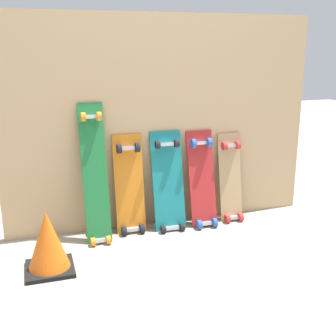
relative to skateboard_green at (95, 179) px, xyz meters
name	(u,v)px	position (x,y,z in m)	size (l,w,h in m)	color
ground_plane	(165,224)	(0.50, 0.07, -0.41)	(12.00, 12.00, 0.00)	#A89E8E
plywood_wall_panel	(162,123)	(0.50, 0.14, 0.32)	(2.21, 0.04, 1.46)	tan
skateboard_green	(95,179)	(0.00, 0.00, 0.00)	(0.16, 0.28, 0.97)	#1E7238
skateboard_orange	(130,189)	(0.24, 0.05, -0.11)	(0.20, 0.18, 0.74)	orange
skateboard_teal	(168,186)	(0.51, 0.03, -0.11)	(0.22, 0.22, 0.75)	#197A7F
skateboard_red	(202,183)	(0.76, 0.02, -0.11)	(0.19, 0.24, 0.74)	#B22626
skateboard_natural	(230,182)	(1.00, 0.04, -0.13)	(0.17, 0.19, 0.71)	tan
traffic_cone	(48,242)	(-0.34, -0.37, -0.24)	(0.27, 0.27, 0.36)	black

